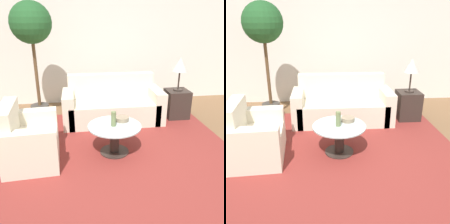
# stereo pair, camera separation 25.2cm
# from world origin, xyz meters

# --- Properties ---
(ground_plane) EXTENTS (14.00, 14.00, 0.00)m
(ground_plane) POSITION_xyz_m (0.00, 0.00, 0.00)
(ground_plane) COLOR brown
(wall_back) EXTENTS (10.00, 0.06, 2.60)m
(wall_back) POSITION_xyz_m (0.00, 3.04, 1.30)
(wall_back) COLOR white
(wall_back) RESTS_ON ground_plane
(rug) EXTENTS (3.64, 3.29, 0.01)m
(rug) POSITION_xyz_m (-0.09, 0.57, 0.00)
(rug) COLOR maroon
(rug) RESTS_ON ground_plane
(sofa_main) EXTENTS (1.85, 0.77, 0.88)m
(sofa_main) POSITION_xyz_m (0.06, 1.79, 0.29)
(sofa_main) COLOR beige
(sofa_main) RESTS_ON ground_plane
(armchair) EXTENTS (0.76, 0.99, 0.84)m
(armchair) POSITION_xyz_m (-1.32, 0.53, 0.29)
(armchair) COLOR beige
(armchair) RESTS_ON ground_plane
(coffee_table) EXTENTS (0.78, 0.78, 0.44)m
(coffee_table) POSITION_xyz_m (-0.09, 0.57, 0.28)
(coffee_table) COLOR #332823
(coffee_table) RESTS_ON ground_plane
(side_table) EXTENTS (0.43, 0.43, 0.55)m
(side_table) POSITION_xyz_m (1.35, 1.78, 0.28)
(side_table) COLOR #332823
(side_table) RESTS_ON ground_plane
(table_lamp) EXTENTS (0.28, 0.28, 0.63)m
(table_lamp) POSITION_xyz_m (1.35, 1.78, 1.03)
(table_lamp) COLOR #332823
(table_lamp) RESTS_ON side_table
(potted_plant) EXTENTS (0.72, 0.72, 2.16)m
(potted_plant) POSITION_xyz_m (-1.33, 2.01, 1.65)
(potted_plant) COLOR #3D3833
(potted_plant) RESTS_ON ground_plane
(vase) EXTENTS (0.07, 0.07, 0.22)m
(vase) POSITION_xyz_m (-0.11, 0.56, 0.55)
(vase) COLOR #6B7A4C
(vase) RESTS_ON coffee_table
(bowl) EXTENTS (0.20, 0.20, 0.06)m
(bowl) POSITION_xyz_m (0.05, 0.72, 0.47)
(bowl) COLOR gray
(bowl) RESTS_ON coffee_table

